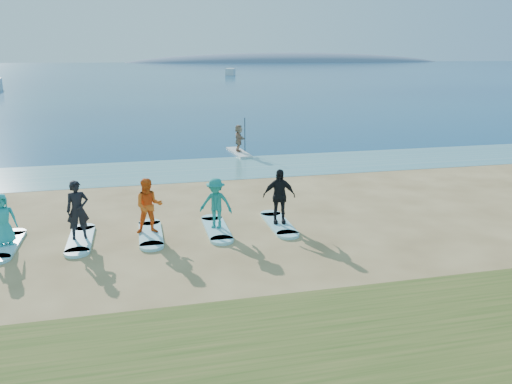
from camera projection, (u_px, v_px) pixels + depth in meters
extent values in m
plane|color=tan|center=(226.00, 250.00, 14.33)|extent=(600.00, 600.00, 0.00)
plane|color=teal|center=(188.00, 170.00, 24.17)|extent=(600.00, 600.00, 0.00)
plane|color=navy|center=(141.00, 70.00, 164.27)|extent=(600.00, 600.00, 0.00)
ellipsoid|color=slate|center=(291.00, 62.00, 316.63)|extent=(220.00, 56.00, 18.00)
cube|color=silver|center=(239.00, 152.00, 28.08)|extent=(0.95, 3.05, 0.12)
imported|color=tan|center=(239.00, 138.00, 27.86)|extent=(0.49, 1.41, 1.50)
cube|color=silver|center=(230.00, 75.00, 128.66)|extent=(3.55, 5.61, 1.68)
cube|color=#9AE2EE|center=(6.00, 245.00, 14.55)|extent=(0.70, 2.20, 0.09)
imported|color=teal|center=(2.00, 219.00, 14.33)|extent=(0.85, 0.68, 1.52)
cube|color=#9AE2EE|center=(81.00, 239.00, 15.01)|extent=(0.70, 2.20, 0.09)
imported|color=black|center=(78.00, 210.00, 14.76)|extent=(0.72, 0.55, 1.78)
cube|color=#9AE2EE|center=(151.00, 234.00, 15.47)|extent=(0.70, 2.20, 0.09)
imported|color=orange|center=(149.00, 206.00, 15.22)|extent=(0.84, 0.66, 1.73)
cube|color=#9AE2EE|center=(216.00, 229.00, 15.93)|extent=(0.70, 2.20, 0.09)
imported|color=#1B827C|center=(216.00, 203.00, 15.70)|extent=(1.19, 0.97, 1.61)
cube|color=#9AE2EE|center=(279.00, 224.00, 16.39)|extent=(0.70, 2.20, 0.09)
imported|color=black|center=(279.00, 196.00, 16.14)|extent=(1.11, 0.60, 1.80)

